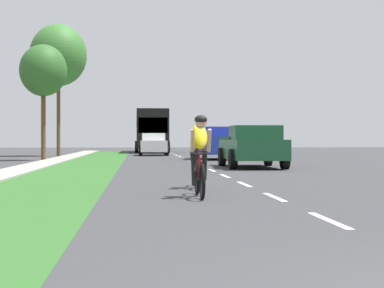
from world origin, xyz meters
The scene contains 12 objects.
ground_plane centered at (0.00, 20.00, 0.00)m, with size 120.00×120.00×0.00m, color #38383A.
grass_verge centered at (-4.79, 20.00, 0.00)m, with size 2.85×70.00×0.01m, color #2D6026.
sidewalk_concrete centered at (-6.88, 20.00, 0.00)m, with size 1.34×70.00×0.10m, color #9E998E.
lane_markings_center centered at (0.00, 24.00, 0.00)m, with size 0.12×54.30×0.01m.
cyclist_lead centered at (-1.45, 8.32, 0.81)m, with size 0.42×1.72×1.58m.
cyclist_trailing centered at (-1.21, 10.57, 0.81)m, with size 0.42×1.72×1.58m.
pickup_dark_green centered at (1.84, 20.80, 0.83)m, with size 2.22×5.10×1.64m.
suv_blue centered at (1.43, 30.85, 0.95)m, with size 2.15×4.70×1.79m.
sedan_white centered at (-1.60, 39.67, 0.77)m, with size 1.98×4.30×1.52m.
bus_black centered at (-1.52, 50.30, 1.98)m, with size 2.78×11.60×3.48m.
street_tree_near centered at (-7.58, 29.77, 4.68)m, with size 2.46×2.46×6.07m.
street_tree_far centered at (-7.83, 38.00, 6.58)m, with size 3.68×3.68×8.62m.
Camera 1 is at (-2.63, -3.79, 1.13)m, focal length 59.14 mm.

